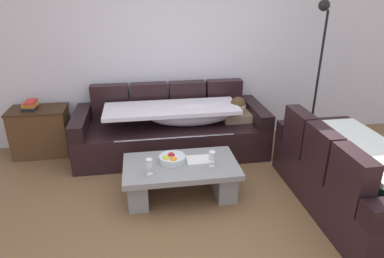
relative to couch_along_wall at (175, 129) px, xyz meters
name	(u,v)px	position (x,y,z in m)	size (l,w,h in m)	color
ground_plane	(208,227)	(0.13, -1.63, -0.33)	(14.00, 14.00, 0.00)	brown
back_wall	(179,45)	(0.13, 0.52, 1.02)	(9.00, 0.10, 2.70)	silver
couch_along_wall	(175,129)	(0.00, 0.00, 0.00)	(2.48, 0.92, 0.88)	black
couch_near_window	(351,177)	(1.61, -1.50, 0.01)	(0.92, 1.82, 0.88)	black
coffee_table	(181,175)	(-0.05, -1.04, -0.09)	(1.20, 0.68, 0.38)	gray
fruit_bowl	(172,159)	(-0.14, -0.99, 0.09)	(0.28, 0.28, 0.10)	silver
wine_glass_near_left	(149,164)	(-0.38, -1.20, 0.17)	(0.07, 0.07, 0.17)	silver
wine_glass_near_right	(212,156)	(0.26, -1.14, 0.17)	(0.07, 0.07, 0.17)	silver
open_magazine	(200,160)	(0.16, -0.99, 0.06)	(0.28, 0.21, 0.01)	white
side_cabinet	(41,131)	(-1.76, 0.22, -0.01)	(0.72, 0.44, 0.64)	#4F311C
book_stack_on_cabinet	(30,105)	(-1.83, 0.22, 0.37)	(0.18, 0.22, 0.11)	black
floor_lamp	(318,66)	(1.92, -0.01, 0.79)	(0.33, 0.31, 1.95)	black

